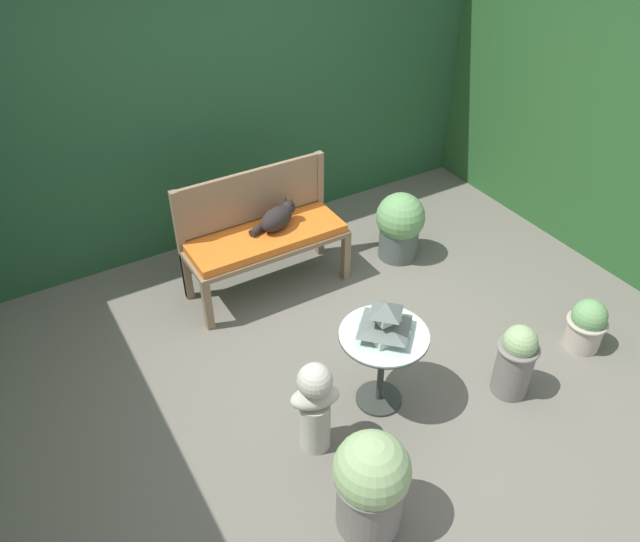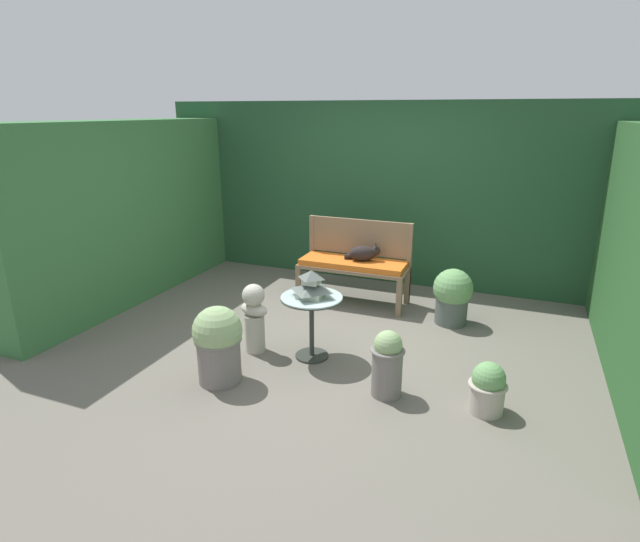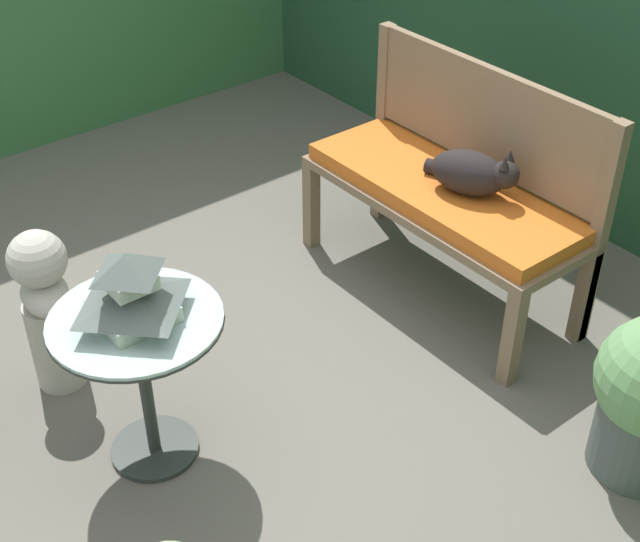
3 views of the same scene
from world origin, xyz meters
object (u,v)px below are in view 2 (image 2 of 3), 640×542
at_px(garden_bench, 353,267).
at_px(potted_plant_patio_mid, 452,295).
at_px(cat, 364,253).
at_px(garden_bust, 254,316).
at_px(potted_plant_hedge_corner, 488,388).
at_px(potted_plant_table_far, 218,343).
at_px(potted_plant_table_near, 387,362).
at_px(patio_table, 312,310).
at_px(pagoda_birdhouse, 311,286).

distance_m(garden_bench, potted_plant_patio_mid, 1.21).
relative_size(cat, garden_bust, 0.64).
bearing_deg(garden_bust, potted_plant_hedge_corner, 8.41).
distance_m(potted_plant_table_far, potted_plant_hedge_corner, 2.20).
bearing_deg(cat, potted_plant_table_far, -127.81).
bearing_deg(garden_bench, potted_plant_table_near, -64.04).
relative_size(garden_bench, potted_plant_table_near, 2.29).
distance_m(garden_bust, potted_plant_patio_mid, 2.17).
bearing_deg(potted_plant_patio_mid, cat, 168.92).
height_order(garden_bench, patio_table, patio_table).
xyz_separation_m(potted_plant_table_far, potted_plant_table_near, (1.39, 0.32, -0.07)).
bearing_deg(potted_plant_table_near, potted_plant_hedge_corner, 3.67).
height_order(cat, potted_plant_hedge_corner, cat).
distance_m(garden_bust, potted_plant_table_far, 0.61).
height_order(garden_bench, potted_plant_hedge_corner, garden_bench).
xyz_separation_m(cat, pagoda_birdhouse, (-0.04, -1.51, 0.09)).
relative_size(cat, pagoda_birdhouse, 1.41).
relative_size(garden_bench, patio_table, 2.13).
bearing_deg(garden_bust, pagoda_birdhouse, 24.23).
relative_size(garden_bench, potted_plant_hedge_corner, 3.13).
distance_m(garden_bench, patio_table, 1.48).
bearing_deg(pagoda_birdhouse, garden_bench, 93.21).
bearing_deg(potted_plant_table_far, garden_bust, 89.06).
distance_m(patio_table, pagoda_birdhouse, 0.24).
bearing_deg(cat, garden_bench, 171.94).
height_order(patio_table, potted_plant_hedge_corner, patio_table).
bearing_deg(garden_bust, cat, 84.51).
relative_size(garden_bust, potted_plant_hedge_corner, 1.65).
bearing_deg(patio_table, potted_plant_table_far, -128.84).
distance_m(pagoda_birdhouse, potted_plant_table_near, 1.00).
bearing_deg(potted_plant_hedge_corner, garden_bench, 132.95).
bearing_deg(potted_plant_patio_mid, garden_bust, -140.12).
bearing_deg(potted_plant_patio_mid, pagoda_birdhouse, -130.52).
xyz_separation_m(patio_table, potted_plant_hedge_corner, (1.60, -0.33, -0.27)).
height_order(pagoda_birdhouse, potted_plant_table_near, pagoda_birdhouse).
bearing_deg(cat, patio_table, -113.97).
bearing_deg(patio_table, potted_plant_table_near, -24.94).
height_order(garden_bust, potted_plant_patio_mid, garden_bust).
height_order(potted_plant_table_far, potted_plant_hedge_corner, potted_plant_table_far).
bearing_deg(patio_table, cat, 88.63).
bearing_deg(potted_plant_hedge_corner, garden_bust, 173.65).
bearing_deg(garden_bust, patio_table, 24.23).
relative_size(patio_table, pagoda_birdhouse, 1.97).
height_order(cat, potted_plant_table_near, cat).
bearing_deg(potted_plant_table_near, pagoda_birdhouse, 155.06).
bearing_deg(potted_plant_table_near, patio_table, 155.06).
bearing_deg(potted_plant_table_far, cat, 74.80).
height_order(garden_bust, potted_plant_hedge_corner, garden_bust).
bearing_deg(potted_plant_table_far, potted_plant_patio_mid, 50.06).
distance_m(cat, potted_plant_table_near, 2.08).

